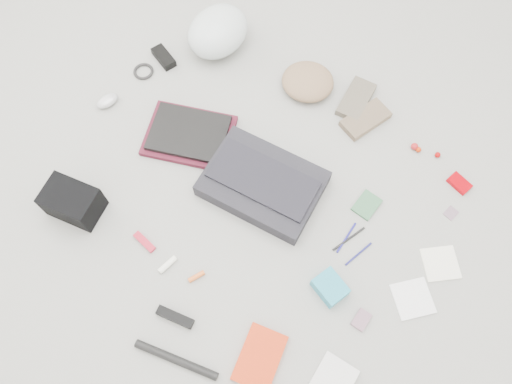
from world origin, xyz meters
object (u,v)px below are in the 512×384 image
Objects in this scene: laptop at (189,133)px; messenger_bag at (263,184)px; book_red at (260,358)px; camera_bag at (73,202)px; accordion_wallet at (330,287)px; bike_helmet at (218,31)px.

messenger_bag is at bearing -24.18° from laptop.
book_red is (0.36, -0.54, -0.03)m from messenger_bag.
camera_bag is 0.90m from book_red.
laptop is 0.84m from accordion_wallet.
accordion_wallet is (1.00, -0.67, -0.06)m from bike_helmet.
messenger_bag reaches higher than accordion_wallet.
bike_helmet is 1.47× the size of book_red.
accordion_wallet is at bearing -30.82° from messenger_bag.
accordion_wallet is (0.07, 0.34, 0.02)m from book_red.
laptop is at bearing -64.26° from bike_helmet.
camera_bag is (-0.54, -0.49, 0.03)m from messenger_bag.
bike_helmet is 1.21m from accordion_wallet.
bike_helmet is 1.38m from book_red.
camera_bag reaches higher than accordion_wallet.
accordion_wallet is at bearing -36.47° from laptop.
camera_bag is at bearing -84.81° from bike_helmet.
messenger_bag is at bearing 111.07° from book_red.
messenger_bag is 0.65m from book_red.
accordion_wallet is (0.43, -0.19, -0.01)m from messenger_bag.
bike_helmet is (-0.57, 0.47, 0.05)m from messenger_bag.
camera_bag is at bearing -144.21° from messenger_bag.
messenger_bag is at bearing 30.23° from camera_bag.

